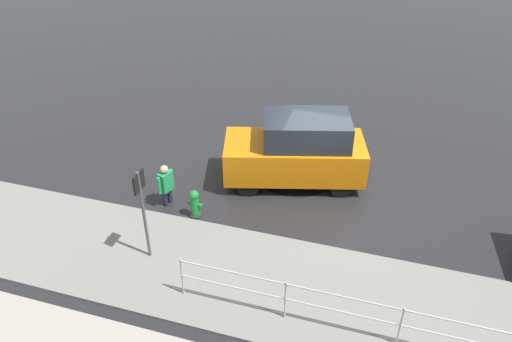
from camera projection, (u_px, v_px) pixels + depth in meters
name	position (u px, v px, depth m)	size (l,w,h in m)	color
ground_plane	(324.00, 184.00, 14.36)	(60.00, 60.00, 0.00)	black
kerb_strip	(289.00, 288.00, 11.00)	(24.00, 3.20, 0.04)	slate
moving_hatchback	(298.00, 150.00, 13.97)	(4.21, 2.68, 2.06)	orange
fire_hydrant	(195.00, 204.00, 12.94)	(0.42, 0.31, 0.80)	#197A2D
pedestrian	(166.00, 183.00, 13.24)	(0.34, 0.55, 1.22)	#1E8C4C
metal_railing	(402.00, 320.00, 9.38)	(9.05, 0.04, 1.05)	#B7BABF
sign_post	(142.00, 203.00, 11.01)	(0.07, 0.44, 2.40)	#4C4C51
puddle_patch	(296.00, 172.00, 14.88)	(2.49, 2.49, 0.01)	black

